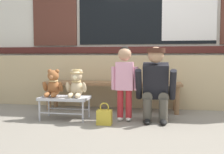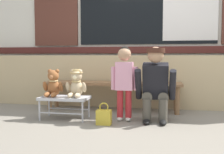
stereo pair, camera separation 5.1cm
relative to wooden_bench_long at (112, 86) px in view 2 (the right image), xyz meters
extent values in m
plane|color=gray|center=(0.47, -1.06, -0.37)|extent=(60.00, 60.00, 0.00)
cube|color=tan|center=(0.47, 0.37, 0.05)|extent=(7.29, 0.25, 0.85)
cube|color=silver|center=(0.47, 0.89, 1.45)|extent=(7.44, 0.20, 3.64)
cube|color=#56231E|center=(0.47, 0.77, 0.58)|extent=(6.84, 0.04, 0.12)
cube|color=black|center=(0.47, 0.78, 1.38)|extent=(2.40, 0.03, 1.40)
cube|color=white|center=(1.21, 0.76, 1.38)|extent=(0.91, 0.02, 1.29)
cube|color=#562D23|center=(-1.21, 0.77, 1.38)|extent=(0.84, 0.05, 1.43)
cube|color=#8E6642|center=(0.00, -0.14, 0.05)|extent=(2.10, 0.11, 0.04)
cube|color=#8E6642|center=(0.00, 0.00, 0.05)|extent=(2.10, 0.11, 0.04)
cube|color=#8E6642|center=(0.00, 0.14, 0.05)|extent=(2.10, 0.11, 0.04)
cylinder|color=#8E6642|center=(-0.97, -0.14, -0.17)|extent=(0.07, 0.07, 0.40)
cylinder|color=#8E6642|center=(-0.97, 0.14, -0.17)|extent=(0.07, 0.07, 0.40)
cylinder|color=#8E6642|center=(0.97, -0.14, -0.17)|extent=(0.07, 0.07, 0.40)
cylinder|color=#8E6642|center=(0.97, 0.14, -0.17)|extent=(0.07, 0.07, 0.40)
cube|color=#BCBCC1|center=(-0.52, -0.68, -0.09)|extent=(0.64, 0.36, 0.04)
cylinder|color=#BCBCC1|center=(-0.81, -0.83, -0.24)|extent=(0.02, 0.02, 0.26)
cylinder|color=#BCBCC1|center=(-0.81, -0.53, -0.24)|extent=(0.02, 0.02, 0.26)
cylinder|color=#BCBCC1|center=(-0.23, -0.83, -0.24)|extent=(0.02, 0.02, 0.26)
cylinder|color=#BCBCC1|center=(-0.23, -0.53, -0.24)|extent=(0.02, 0.02, 0.26)
cylinder|color=#BCBCC1|center=(-0.52, -0.83, -0.27)|extent=(0.58, 0.02, 0.02)
cylinder|color=#BCBCC1|center=(-0.52, -0.53, -0.27)|extent=(0.58, 0.02, 0.02)
ellipsoid|color=#93562D|center=(-0.68, -0.66, 0.04)|extent=(0.17, 0.14, 0.22)
sphere|color=#93562D|center=(-0.68, -0.67, 0.20)|extent=(0.15, 0.15, 0.15)
sphere|color=#C87B48|center=(-0.68, -0.72, 0.19)|extent=(0.06, 0.06, 0.06)
sphere|color=#93562D|center=(-0.73, -0.66, 0.26)|extent=(0.06, 0.06, 0.06)
ellipsoid|color=#93562D|center=(-0.79, -0.69, 0.06)|extent=(0.06, 0.11, 0.16)
ellipsoid|color=#93562D|center=(-0.72, -0.77, -0.04)|extent=(0.06, 0.15, 0.06)
sphere|color=#93562D|center=(-0.62, -0.66, 0.26)|extent=(0.06, 0.06, 0.06)
ellipsoid|color=#93562D|center=(-0.57, -0.69, 0.06)|extent=(0.06, 0.11, 0.16)
ellipsoid|color=#93562D|center=(-0.63, -0.77, -0.04)|extent=(0.06, 0.15, 0.06)
torus|color=#D6B775|center=(-0.68, -0.66, 0.13)|extent=(0.13, 0.13, 0.02)
ellipsoid|color=#CCB289|center=(-0.36, -0.66, 0.04)|extent=(0.17, 0.14, 0.22)
sphere|color=#CCB289|center=(-0.36, -0.67, 0.20)|extent=(0.15, 0.15, 0.15)
sphere|color=#FFEEBB|center=(-0.36, -0.72, 0.19)|extent=(0.06, 0.06, 0.06)
sphere|color=#CCB289|center=(-0.41, -0.66, 0.26)|extent=(0.06, 0.06, 0.06)
ellipsoid|color=#CCB289|center=(-0.47, -0.69, 0.06)|extent=(0.06, 0.11, 0.16)
ellipsoid|color=#CCB289|center=(-0.40, -0.77, -0.04)|extent=(0.06, 0.15, 0.06)
sphere|color=#CCB289|center=(-0.30, -0.66, 0.26)|extent=(0.06, 0.06, 0.06)
ellipsoid|color=#CCB289|center=(-0.25, -0.69, 0.06)|extent=(0.06, 0.11, 0.16)
ellipsoid|color=#CCB289|center=(-0.31, -0.77, -0.04)|extent=(0.06, 0.15, 0.06)
torus|color=#D6B775|center=(-0.36, -0.66, 0.13)|extent=(0.13, 0.13, 0.02)
cylinder|color=#D6B775|center=(-0.36, -0.66, 0.24)|extent=(0.17, 0.17, 0.01)
cylinder|color=#D6B775|center=(-0.36, -0.66, 0.27)|extent=(0.10, 0.10, 0.04)
cylinder|color=#B7282D|center=(0.22, -0.63, -0.15)|extent=(0.08, 0.08, 0.36)
ellipsoid|color=silver|center=(0.22, -0.65, -0.35)|extent=(0.07, 0.12, 0.05)
cylinder|color=#B7282D|center=(0.33, -0.63, -0.15)|extent=(0.08, 0.08, 0.36)
ellipsoid|color=silver|center=(0.33, -0.65, -0.35)|extent=(0.07, 0.12, 0.05)
cube|color=pink|center=(0.28, -0.63, 0.21)|extent=(0.22, 0.15, 0.36)
cylinder|color=pink|center=(0.13, -0.63, 0.18)|extent=(0.06, 0.06, 0.30)
cylinder|color=pink|center=(0.42, -0.63, 0.18)|extent=(0.06, 0.06, 0.30)
sphere|color=tan|center=(0.28, -0.63, 0.49)|extent=(0.17, 0.17, 0.17)
sphere|color=black|center=(0.28, -0.62, 0.51)|extent=(0.16, 0.16, 0.16)
cylinder|color=#4C473D|center=(0.57, -0.68, -0.22)|extent=(0.11, 0.11, 0.30)
cylinder|color=#4C473D|center=(0.57, -0.54, -0.05)|extent=(0.13, 0.32, 0.13)
ellipsoid|color=black|center=(0.57, -0.76, -0.34)|extent=(0.09, 0.20, 0.06)
cylinder|color=#4C473D|center=(0.77, -0.68, -0.22)|extent=(0.11, 0.11, 0.30)
cylinder|color=#4C473D|center=(0.77, -0.54, -0.05)|extent=(0.13, 0.32, 0.13)
ellipsoid|color=black|center=(0.77, -0.76, -0.34)|extent=(0.09, 0.20, 0.06)
cube|color=black|center=(0.67, -0.57, 0.15)|extent=(0.32, 0.30, 0.47)
cylinder|color=black|center=(0.46, -0.67, 0.11)|extent=(0.08, 0.28, 0.40)
cylinder|color=black|center=(0.88, -0.67, 0.11)|extent=(0.08, 0.28, 0.40)
sphere|color=tan|center=(0.67, -0.64, 0.48)|extent=(0.20, 0.20, 0.20)
cylinder|color=#422319|center=(0.67, -0.64, 0.53)|extent=(0.23, 0.23, 0.06)
cube|color=brown|center=(0.86, -0.48, 0.01)|extent=(0.10, 0.22, 0.16)
cube|color=gold|center=(0.06, -0.88, -0.28)|extent=(0.18, 0.11, 0.18)
torus|color=gold|center=(0.06, -0.88, -0.16)|extent=(0.11, 0.01, 0.11)
camera|label=1|loc=(0.69, -4.01, 0.45)|focal=42.69mm
camera|label=2|loc=(0.74, -4.00, 0.45)|focal=42.69mm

